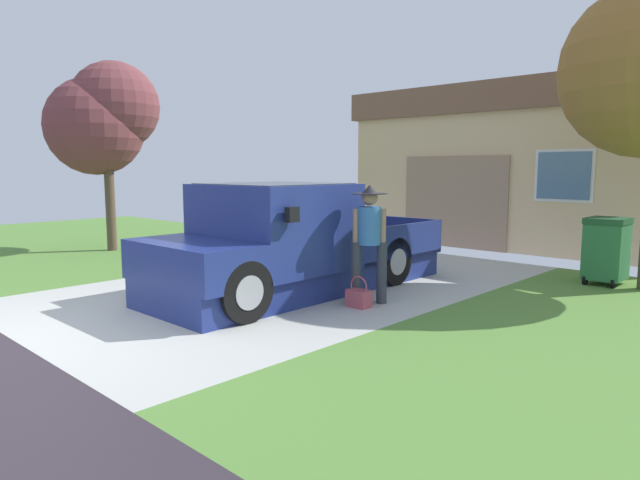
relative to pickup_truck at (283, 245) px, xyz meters
The scene contains 6 objects.
pickup_truck is the anchor object (origin of this frame).
person_with_hat 1.46m from the pickup_truck, 16.40° to the left, with size 0.50×0.50×1.71m.
handbag 1.56m from the pickup_truck, ahead, with size 0.32×0.22×0.44m.
house_with_garage 9.05m from the pickup_truck, 87.25° to the left, with size 8.77×5.31×3.96m.
front_yard_tree 6.99m from the pickup_truck, behind, with size 2.41×2.57×4.43m.
wheeled_trash_bin 5.44m from the pickup_truck, 50.68° to the left, with size 0.60×0.72×1.12m.
Camera 1 is at (6.60, -2.05, 1.95)m, focal length 31.28 mm.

